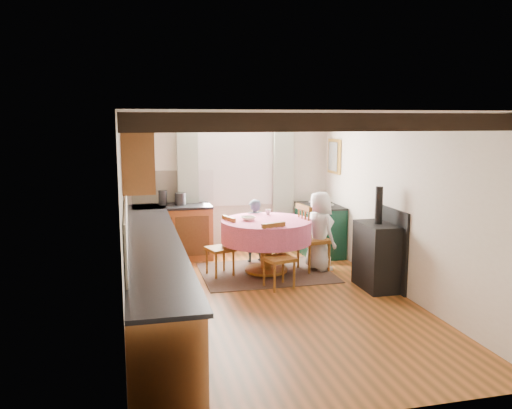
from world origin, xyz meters
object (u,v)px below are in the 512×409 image
object	(u,v)px
dining_table	(266,247)
cup	(268,212)
chair_left	(220,247)
aga_range	(320,229)
chair_right	(314,237)
chair_near	(279,256)
cast_iron_stove	(378,238)
child_right	(320,231)
child_far	(254,231)

from	to	relation	value
dining_table	cup	xyz separation A→B (m)	(0.15, 0.44, 0.46)
chair_left	aga_range	distance (m)	2.09
dining_table	chair_right	bearing A→B (deg)	-1.32
chair_near	chair_right	size ratio (longest dim) A/B	0.86
chair_near	cup	xyz separation A→B (m)	(0.16, 1.17, 0.42)
cast_iron_stove	child_right	size ratio (longest dim) A/B	1.16
chair_near	aga_range	bearing A→B (deg)	38.75
cup	chair_near	bearing A→B (deg)	-97.53
dining_table	chair_right	distance (m)	0.77
chair_near	chair_left	size ratio (longest dim) A/B	1.01
cast_iron_stove	child_far	size ratio (longest dim) A/B	1.37
cast_iron_stove	child_far	bearing A→B (deg)	127.45
dining_table	chair_near	size ratio (longest dim) A/B	1.51
aga_range	cast_iron_stove	size ratio (longest dim) A/B	0.68
chair_near	cast_iron_stove	distance (m)	1.39
cast_iron_stove	child_far	distance (m)	2.21
aga_range	dining_table	bearing A→B (deg)	-143.53
child_right	dining_table	bearing A→B (deg)	72.68
chair_right	aga_range	bearing A→B (deg)	-35.29
chair_right	child_far	world-z (taller)	same
dining_table	cast_iron_stove	world-z (taller)	cast_iron_stove
dining_table	chair_near	xyz separation A→B (m)	(-0.01, -0.74, 0.04)
chair_near	child_far	bearing A→B (deg)	76.18
child_right	cup	xyz separation A→B (m)	(-0.71, 0.45, 0.25)
chair_left	cast_iron_stove	world-z (taller)	cast_iron_stove
chair_right	child_far	bearing A→B (deg)	39.31
chair_right	aga_range	world-z (taller)	chair_right
dining_table	cup	bearing A→B (deg)	71.39
chair_near	child_right	distance (m)	1.14
chair_left	dining_table	bearing A→B (deg)	68.99
aga_range	cup	xyz separation A→B (m)	(-1.05, -0.45, 0.42)
aga_range	cup	world-z (taller)	cup
chair_left	child_far	distance (m)	0.93
chair_near	chair_left	world-z (taller)	chair_near
dining_table	chair_left	xyz separation A→B (m)	(-0.71, 0.05, 0.03)
aga_range	chair_left	bearing A→B (deg)	-156.19
aga_range	cup	distance (m)	1.22
cup	child_far	bearing A→B (deg)	126.09
dining_table	chair_right	xyz separation A→B (m)	(0.76, -0.02, 0.11)
cup	chair_right	bearing A→B (deg)	-36.40
child_far	cup	world-z (taller)	child_far
dining_table	child_far	bearing A→B (deg)	92.45
aga_range	chair_near	bearing A→B (deg)	-126.61
chair_left	aga_range	bearing A→B (deg)	96.46
aga_range	chair_right	bearing A→B (deg)	-115.89
chair_right	child_far	xyz separation A→B (m)	(-0.79, 0.69, -0.00)
child_far	dining_table	bearing A→B (deg)	79.69
chair_right	chair_near	bearing A→B (deg)	123.77
chair_near	child_right	world-z (taller)	child_right
chair_near	aga_range	world-z (taller)	chair_near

